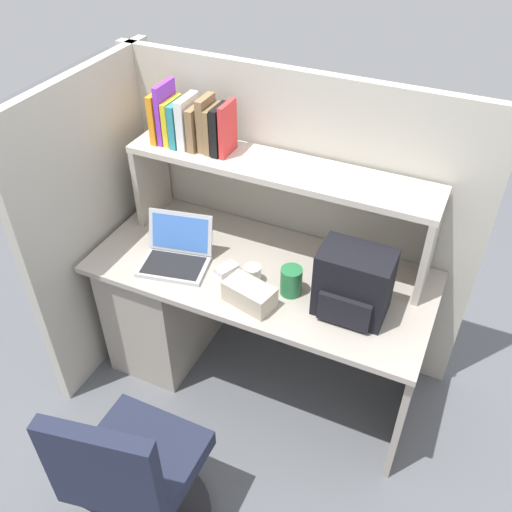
% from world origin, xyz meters
% --- Properties ---
extents(ground_plane, '(8.00, 8.00, 0.00)m').
position_xyz_m(ground_plane, '(0.00, 0.00, 0.00)').
color(ground_plane, '#595B60').
extents(desk, '(1.60, 0.70, 0.73)m').
position_xyz_m(desk, '(-0.39, 0.00, 0.40)').
color(desk, '#AAA093').
rests_on(desk, ground_plane).
extents(cubicle_partition_rear, '(1.84, 0.05, 1.55)m').
position_xyz_m(cubicle_partition_rear, '(0.00, 0.38, 0.78)').
color(cubicle_partition_rear, '#B2ADA0').
rests_on(cubicle_partition_rear, ground_plane).
extents(cubicle_partition_left, '(0.05, 1.06, 1.55)m').
position_xyz_m(cubicle_partition_left, '(-0.85, -0.05, 0.78)').
color(cubicle_partition_left, '#B2ADA0').
rests_on(cubicle_partition_left, ground_plane).
extents(overhead_hutch, '(1.44, 0.28, 0.45)m').
position_xyz_m(overhead_hutch, '(0.00, 0.20, 1.08)').
color(overhead_hutch, '#B3A99C').
rests_on(overhead_hutch, desk).
extents(reference_books_on_shelf, '(0.38, 0.17, 0.28)m').
position_xyz_m(reference_books_on_shelf, '(-0.44, 0.20, 1.29)').
color(reference_books_on_shelf, orange).
rests_on(reference_books_on_shelf, overhead_hutch).
extents(laptop, '(0.36, 0.32, 0.22)m').
position_xyz_m(laptop, '(-0.38, -0.11, 0.78)').
color(laptop, '#B7BABF').
rests_on(laptop, desk).
extents(backpack, '(0.30, 0.22, 0.31)m').
position_xyz_m(backpack, '(0.46, -0.08, 0.88)').
color(backpack, black).
rests_on(backpack, desk).
extents(computer_mouse, '(0.10, 0.12, 0.03)m').
position_xyz_m(computer_mouse, '(-0.14, -0.08, 0.75)').
color(computer_mouse, silver).
rests_on(computer_mouse, desk).
extents(paper_cup, '(0.08, 0.08, 0.08)m').
position_xyz_m(paper_cup, '(-0.00, -0.09, 0.77)').
color(paper_cup, white).
rests_on(paper_cup, desk).
extents(tissue_box, '(0.24, 0.17, 0.10)m').
position_xyz_m(tissue_box, '(0.05, -0.22, 0.78)').
color(tissue_box, '#BFB299').
rests_on(tissue_box, desk).
extents(snack_canister, '(0.10, 0.10, 0.13)m').
position_xyz_m(snack_canister, '(0.19, -0.08, 0.80)').
color(snack_canister, '#26723F').
rests_on(snack_canister, desk).
extents(office_chair, '(0.52, 0.52, 0.93)m').
position_xyz_m(office_chair, '(-0.08, -0.99, 0.39)').
color(office_chair, black).
rests_on(office_chair, ground_plane).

